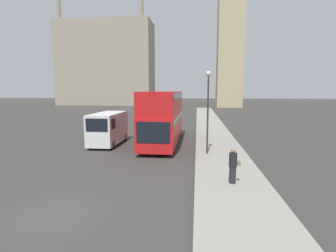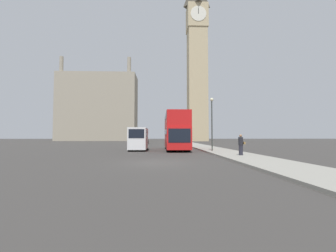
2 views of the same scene
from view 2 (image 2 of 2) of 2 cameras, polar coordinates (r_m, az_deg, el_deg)
The scene contains 9 objects.
ground_plane at distance 14.43m, azimuth -2.98°, elevation -9.27°, with size 300.00×300.00×0.00m, color #383533.
sidewalk_strip at distance 15.84m, azimuth 22.63°, elevation -8.21°, with size 3.55×120.00×0.15m.
clock_tower at distance 87.04m, azimuth 7.37°, elevation 17.84°, with size 7.28×7.45×62.60m.
building_block_distant at distance 92.95m, azimuth -17.25°, elevation 4.45°, with size 29.65×11.67×31.60m.
red_double_decker_bus at distance 27.79m, azimuth 2.03°, elevation -1.02°, with size 2.61×10.24×4.43m.
white_van at distance 26.82m, azimuth -7.49°, elevation -3.17°, with size 2.01×5.06×2.66m.
pedestrian at distance 19.15m, azimuth 18.02°, elevation -4.55°, with size 0.53×0.37×1.68m.
street_lamp at distance 24.55m, azimuth 11.08°, elevation 2.55°, with size 0.36×0.36×5.66m.
parked_sedan at distance 52.81m, azimuth -6.07°, elevation -3.73°, with size 1.89×4.52×1.49m.
Camera 2 is at (0.23, -14.34, 1.66)m, focal length 24.00 mm.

